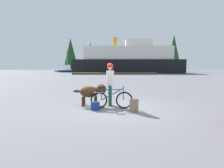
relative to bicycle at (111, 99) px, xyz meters
name	(u,v)px	position (x,y,z in m)	size (l,w,h in m)	color
ground_plane	(118,109)	(0.26, -0.04, -0.37)	(160.00, 160.00, 0.00)	slate
bicycle	(111,99)	(0.00, 0.00, 0.00)	(1.67, 0.44, 0.89)	black
person_cyclist	(110,80)	(-0.06, 0.53, 0.73)	(0.32, 0.53, 1.80)	#19592D
dog	(92,92)	(-0.82, 0.48, 0.24)	(1.40, 0.55, 0.92)	#472D19
backpack	(134,105)	(0.85, -0.48, -0.13)	(0.28, 0.20, 0.47)	#8C7251
handbag_pannier	(95,106)	(-0.60, -0.27, -0.21)	(0.32, 0.18, 0.32)	navy
dock_pier	(115,74)	(-0.04, 30.39, -0.17)	(17.49, 2.03, 0.40)	brown
ferry_boat	(128,61)	(3.33, 38.97, 2.80)	(26.77, 7.97, 8.95)	black
sailboat_moored	(67,71)	(-13.79, 44.43, 0.11)	(7.93, 2.22, 6.94)	navy
pine_tree_far_left	(71,52)	(-14.86, 53.13, 6.21)	(4.32, 4.32, 10.98)	#4C331E
pine_tree_center	(115,53)	(0.11, 56.14, 6.15)	(4.33, 4.33, 11.00)	#4C331E
pine_tree_far_right	(174,49)	(19.53, 53.79, 7.19)	(4.06, 4.06, 12.10)	#4C331E
pine_tree_mid_back	(90,54)	(-9.13, 59.29, 5.94)	(3.68, 3.68, 10.46)	#4C331E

